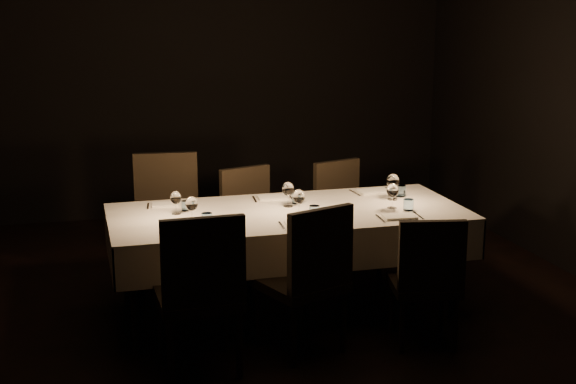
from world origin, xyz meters
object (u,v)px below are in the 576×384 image
object	(u,v)px
dining_table	(288,221)
chair_near_right	(427,275)
chair_far_center	(252,219)
chair_far_right	(344,211)
chair_far_left	(167,215)
chair_near_left	(200,288)
chair_near_center	(309,273)

from	to	relation	value
dining_table	chair_near_right	distance (m)	1.11
dining_table	chair_near_right	xyz separation A→B (m)	(0.71, -0.83, -0.19)
chair_far_center	chair_far_right	size ratio (longest dim) A/B	1.00
dining_table	chair_far_left	world-z (taller)	chair_far_left
chair_far_center	chair_near_left	bearing A→B (deg)	-130.20
chair_near_left	chair_far_left	size ratio (longest dim) A/B	0.97
chair_near_right	chair_far_left	size ratio (longest dim) A/B	0.85
chair_near_center	chair_far_center	world-z (taller)	chair_near_center
dining_table	chair_far_left	xyz separation A→B (m)	(-0.77, 0.82, -0.12)
dining_table	chair_far_center	size ratio (longest dim) A/B	2.74
chair_near_left	chair_far_center	distance (m)	1.73
chair_near_center	chair_far_center	bearing A→B (deg)	-108.75
chair_near_center	chair_far_right	world-z (taller)	chair_near_center
chair_far_right	chair_near_center	bearing A→B (deg)	-134.01
chair_near_right	chair_far_center	distance (m)	1.78
dining_table	chair_far_right	size ratio (longest dim) A/B	2.73
dining_table	chair_far_right	world-z (taller)	chair_far_right
chair_far_center	chair_far_right	bearing A→B (deg)	-14.04
chair_far_left	chair_far_center	size ratio (longest dim) A/B	1.14
chair_near_center	chair_near_right	xyz separation A→B (m)	(0.77, -0.10, -0.05)
chair_far_center	chair_far_left	bearing A→B (deg)	156.76
chair_far_left	chair_far_right	size ratio (longest dim) A/B	1.14
dining_table	chair_near_left	distance (m)	1.15
chair_near_center	chair_far_right	bearing A→B (deg)	-136.64
dining_table	chair_far_center	world-z (taller)	chair_far_center
chair_near_center	chair_near_left	bearing A→B (deg)	-10.71
chair_far_left	chair_far_center	world-z (taller)	chair_far_left
chair_far_right	chair_near_left	bearing A→B (deg)	-149.30
dining_table	chair_near_center	bearing A→B (deg)	-94.68
chair_near_right	chair_near_center	bearing A→B (deg)	3.85
chair_near_center	chair_far_center	size ratio (longest dim) A/B	1.08
chair_near_center	chair_far_left	size ratio (longest dim) A/B	0.94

